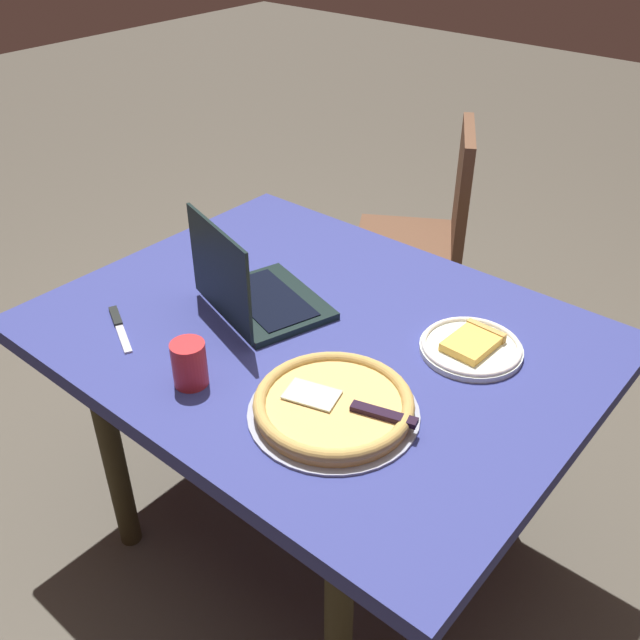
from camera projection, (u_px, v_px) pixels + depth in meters
ground_plane at (317, 525)px, 2.08m from camera, size 12.00×12.00×0.00m
dining_table at (317, 353)px, 1.73m from camera, size 1.29×0.99×0.70m
laptop at (251, 293)px, 1.72m from camera, size 0.36×0.32×0.26m
pizza_plate at (472, 346)px, 1.61m from camera, size 0.23×0.23×0.04m
pizza_tray at (334, 405)px, 1.42m from camera, size 0.35×0.35×0.04m
table_knife at (119, 325)px, 1.70m from camera, size 0.19×0.11×0.01m
drink_cup at (189, 363)px, 1.49m from camera, size 0.07×0.07×0.10m
chair_near at (429, 231)px, 2.56m from camera, size 0.53×0.53×0.89m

